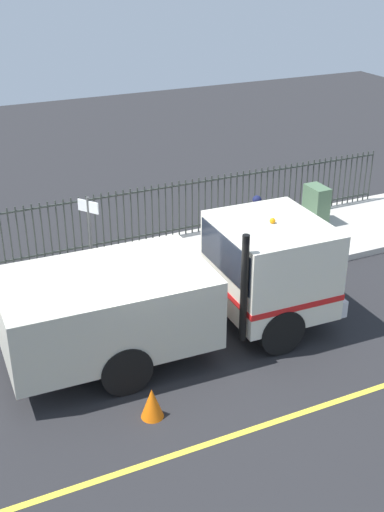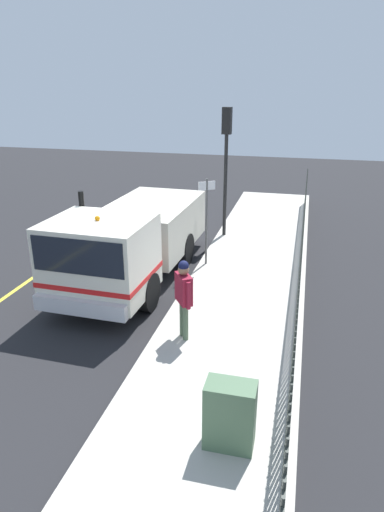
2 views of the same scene
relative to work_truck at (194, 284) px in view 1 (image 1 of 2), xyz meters
The scene contains 9 objects.
ground_plane 1.52m from the work_truck, 106.59° to the left, with size 45.53×45.53×0.00m, color #232326.
sidewalk_slab 3.45m from the work_truck, 13.77° to the left, with size 3.12×20.70×0.17m, color #B7B2A8.
lane_marking 3.22m from the work_truck, 164.88° to the left, with size 0.12×18.63×0.01m, color yellow.
work_truck is the anchor object (origin of this frame).
worker_standing 3.52m from the work_truck, 50.29° to the right, with size 0.47×0.54×1.75m.
iron_fence 4.61m from the work_truck, ahead, with size 0.04×17.63×1.53m.
utility_cabinet 6.65m from the work_truck, 56.10° to the right, with size 0.74×0.44×1.07m, color #4C6B4C.
traffic_cone 2.66m from the work_truck, 138.04° to the left, with size 0.40×0.40×0.57m, color orange.
street_sign 2.38m from the work_truck, 39.61° to the left, with size 0.43×0.31×2.55m.
Camera 1 is at (-9.89, 4.03, 7.36)m, focal length 45.93 mm.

